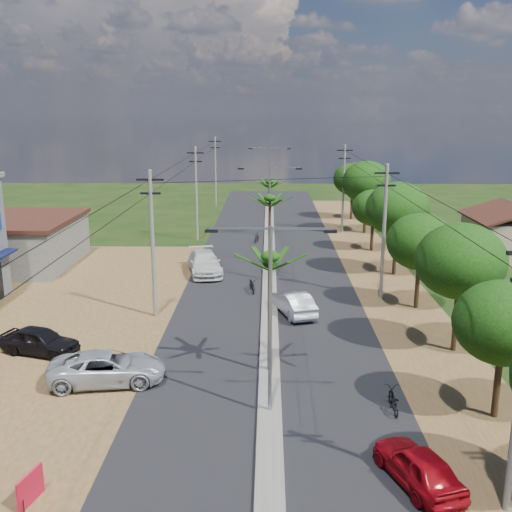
{
  "coord_description": "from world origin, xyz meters",
  "views": [
    {
      "loc": [
        -0.09,
        -22.69,
        12.37
      ],
      "look_at": [
        -0.9,
        15.49,
        3.0
      ],
      "focal_mm": 42.0,
      "sensor_mm": 36.0,
      "label": 1
    }
  ],
  "objects": [
    {
      "name": "tree_east_c",
      "position": [
        9.7,
        7.0,
        4.86
      ],
      "size": [
        4.6,
        4.6,
        6.83
      ],
      "color": "black",
      "rests_on": "ground"
    },
    {
      "name": "ground",
      "position": [
        0.0,
        0.0,
        0.0
      ],
      "size": [
        160.0,
        160.0,
        0.0
      ],
      "primitive_type": "plane",
      "color": "black",
      "rests_on": "ground"
    },
    {
      "name": "car_parked_dark",
      "position": [
        -11.89,
        6.06,
        0.71
      ],
      "size": [
        4.46,
        2.8,
        1.42
      ],
      "primitive_type": "imported",
      "rotation": [
        0.0,
        0.0,
        1.28
      ],
      "color": "black",
      "rests_on": "ground"
    },
    {
      "name": "utility_pole_w_d",
      "position": [
        -7.0,
        55.0,
        4.76
      ],
      "size": [
        1.6,
        0.24,
        9.0
      ],
      "color": "#605E56",
      "rests_on": "ground"
    },
    {
      "name": "median",
      "position": [
        0.0,
        18.0,
        0.09
      ],
      "size": [
        1.0,
        90.0,
        0.18
      ],
      "primitive_type": "cube",
      "color": "#605E56",
      "rests_on": "ground"
    },
    {
      "name": "streetlight_far",
      "position": [
        0.0,
        50.0,
        4.79
      ],
      "size": [
        5.1,
        0.18,
        8.0
      ],
      "color": "gray",
      "rests_on": "ground"
    },
    {
      "name": "palm_median_mid",
      "position": [
        0.0,
        20.0,
        5.9
      ],
      "size": [
        2.0,
        2.0,
        6.55
      ],
      "color": "black",
      "rests_on": "ground"
    },
    {
      "name": "roadside_sign",
      "position": [
        -7.69,
        -6.0,
        0.54
      ],
      "size": [
        0.39,
        1.3,
        1.09
      ],
      "rotation": [
        0.0,
        0.0,
        -0.23
      ],
      "color": "red",
      "rests_on": "ground"
    },
    {
      "name": "tree_east_f",
      "position": [
        9.2,
        30.0,
        3.89
      ],
      "size": [
        3.8,
        3.8,
        5.52
      ],
      "color": "black",
      "rests_on": "ground"
    },
    {
      "name": "car_silver_mid",
      "position": [
        1.5,
        12.47,
        0.72
      ],
      "size": [
        2.8,
        4.66,
        1.45
      ],
      "primitive_type": "imported",
      "rotation": [
        0.0,
        0.0,
        3.45
      ],
      "color": "#ACAFB4",
      "rests_on": "ground"
    },
    {
      "name": "moto_rider_east",
      "position": [
        5.2,
        0.39,
        0.47
      ],
      "size": [
        0.63,
        1.8,
        0.95
      ],
      "primitive_type": "imported",
      "rotation": [
        0.0,
        0.0,
        3.14
      ],
      "color": "black",
      "rests_on": "ground"
    },
    {
      "name": "tree_east_h",
      "position": [
        9.5,
        46.0,
        4.64
      ],
      "size": [
        4.4,
        4.4,
        6.52
      ],
      "color": "black",
      "rests_on": "ground"
    },
    {
      "name": "streetlight_mid",
      "position": [
        0.0,
        25.0,
        4.79
      ],
      "size": [
        5.1,
        0.18,
        8.0
      ],
      "color": "gray",
      "rests_on": "ground"
    },
    {
      "name": "utility_pole_w_b",
      "position": [
        -7.0,
        12.0,
        4.76
      ],
      "size": [
        1.6,
        0.24,
        9.0
      ],
      "color": "#605E56",
      "rests_on": "ground"
    },
    {
      "name": "low_shed",
      "position": [
        -21.0,
        24.0,
        1.97
      ],
      "size": [
        10.4,
        10.4,
        3.95
      ],
      "color": "#605E56",
      "rests_on": "ground"
    },
    {
      "name": "car_red_near",
      "position": [
        5.0,
        -4.72,
        0.67
      ],
      "size": [
        2.82,
        4.25,
        1.35
      ],
      "primitive_type": "imported",
      "rotation": [
        0.0,
        0.0,
        3.48
      ],
      "color": "maroon",
      "rests_on": "ground"
    },
    {
      "name": "utility_pole_e_b",
      "position": [
        7.5,
        16.0,
        4.76
      ],
      "size": [
        1.6,
        0.24,
        9.0
      ],
      "color": "#605E56",
      "rests_on": "ground"
    },
    {
      "name": "tree_east_d",
      "position": [
        9.4,
        14.0,
        4.34
      ],
      "size": [
        4.2,
        4.2,
        6.13
      ],
      "color": "black",
      "rests_on": "ground"
    },
    {
      "name": "tree_east_e",
      "position": [
        9.6,
        22.0,
        5.09
      ],
      "size": [
        4.8,
        4.8,
        7.14
      ],
      "color": "black",
      "rests_on": "ground"
    },
    {
      "name": "car_parked_silver",
      "position": [
        -7.5,
        2.74,
        0.74
      ],
      "size": [
        5.64,
        3.25,
        1.48
      ],
      "primitive_type": "imported",
      "rotation": [
        0.0,
        0.0,
        1.73
      ],
      "color": "#ACAFB4",
      "rests_on": "ground"
    },
    {
      "name": "streetlight_near",
      "position": [
        0.0,
        0.0,
        4.79
      ],
      "size": [
        5.1,
        0.18,
        8.0
      ],
      "color": "gray",
      "rests_on": "ground"
    },
    {
      "name": "utility_pole_e_c",
      "position": [
        7.5,
        38.0,
        4.76
      ],
      "size": [
        1.6,
        0.24,
        9.0
      ],
      "color": "#605E56",
      "rests_on": "ground"
    },
    {
      "name": "moto_rider_west_a",
      "position": [
        -1.2,
        17.19,
        0.51
      ],
      "size": [
        1.0,
        2.04,
        1.03
      ],
      "primitive_type": "imported",
      "rotation": [
        0.0,
        0.0,
        0.17
      ],
      "color": "black",
      "rests_on": "ground"
    },
    {
      "name": "palm_median_far",
      "position": [
        0.0,
        36.0,
        5.26
      ],
      "size": [
        2.0,
        2.0,
        5.85
      ],
      "color": "black",
      "rests_on": "ground"
    },
    {
      "name": "utility_pole_w_c",
      "position": [
        -7.0,
        34.0,
        4.76
      ],
      "size": [
        1.6,
        0.24,
        9.0
      ],
      "color": "#605E56",
      "rests_on": "ground"
    },
    {
      "name": "road",
      "position": [
        0.0,
        15.0,
        0.02
      ],
      "size": [
        12.0,
        110.0,
        0.04
      ],
      "primitive_type": "cube",
      "color": "black",
      "rests_on": "ground"
    },
    {
      "name": "dirt_shoulder_east",
      "position": [
        8.5,
        15.0,
        0.01
      ],
      "size": [
        5.0,
        90.0,
        0.03
      ],
      "primitive_type": "cube",
      "color": "brown",
      "rests_on": "ground"
    },
    {
      "name": "moto_rider_west_b",
      "position": [
        -1.2,
        33.01,
        0.47
      ],
      "size": [
        0.8,
        1.64,
        0.95
      ],
      "primitive_type": "imported",
      "rotation": [
        0.0,
        0.0,
        -0.23
      ],
      "color": "black",
      "rests_on": "ground"
    },
    {
      "name": "palm_median_near",
      "position": [
        0.0,
        4.0,
        5.54
      ],
      "size": [
        2.0,
        2.0,
        6.15
      ],
      "color": "black",
      "rests_on": "ground"
    },
    {
      "name": "tree_east_b",
      "position": [
        9.3,
        0.0,
        4.11
      ],
      "size": [
        4.0,
        4.0,
        5.83
      ],
      "color": "black",
      "rests_on": "ground"
    },
    {
      "name": "tree_east_g",
      "position": [
        9.8,
        38.0,
        5.24
      ],
      "size": [
        5.0,
        5.0,
        7.38
      ],
      "color": "black",
      "rests_on": "ground"
    },
    {
      "name": "car_white_far",
      "position": [
        -5.0,
        21.82,
        0.83
      ],
      "size": [
        3.48,
        6.06,
        1.65
      ],
      "primitive_type": "imported",
      "rotation": [
        0.0,
        0.0,
        0.22
      ],
      "color": "beige",
      "rests_on": "ground"
    }
  ]
}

